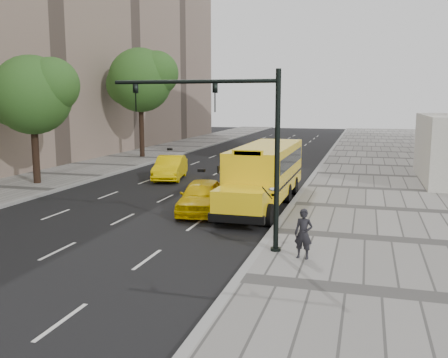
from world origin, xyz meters
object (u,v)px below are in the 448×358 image
(tree_c, at_px, (141,80))
(taxi_near, at_px, (202,196))
(school_bus, at_px, (266,170))
(taxi_far, at_px, (170,168))
(traffic_signal, at_px, (237,137))
(tree_b, at_px, (33,94))
(pedestrian, at_px, (303,234))

(tree_c, height_order, taxi_near, tree_c)
(school_bus, relative_size, taxi_far, 2.39)
(school_bus, xyz_separation_m, taxi_far, (-7.76, 5.88, -0.97))
(taxi_near, relative_size, traffic_signal, 0.73)
(tree_b, distance_m, taxi_near, 14.07)
(tree_b, relative_size, taxi_near, 1.74)
(school_bus, xyz_separation_m, taxi_near, (-2.50, -3.09, -0.97))
(tree_b, height_order, taxi_near, tree_b)
(school_bus, bearing_deg, taxi_far, 142.83)
(taxi_near, distance_m, taxi_far, 10.40)
(taxi_far, relative_size, pedestrian, 2.89)
(pedestrian, relative_size, traffic_signal, 0.26)
(tree_b, xyz_separation_m, tree_c, (0.02, 15.50, 1.46))
(pedestrian, bearing_deg, taxi_near, 141.51)
(school_bus, bearing_deg, pedestrian, -71.35)
(tree_c, distance_m, pedestrian, 32.35)
(school_bus, relative_size, traffic_signal, 1.81)
(tree_b, height_order, pedestrian, tree_b)
(school_bus, height_order, taxi_near, school_bus)
(tree_b, xyz_separation_m, traffic_signal, (15.60, -10.05, -1.61))
(tree_c, relative_size, school_bus, 0.87)
(tree_c, bearing_deg, pedestrian, -55.42)
(tree_b, relative_size, tree_c, 0.81)
(tree_c, distance_m, traffic_signal, 30.08)
(taxi_far, height_order, traffic_signal, traffic_signal)
(school_bus, relative_size, pedestrian, 6.90)
(tree_b, distance_m, taxi_far, 9.77)
(taxi_far, relative_size, traffic_signal, 0.76)
(taxi_far, bearing_deg, school_bus, -48.92)
(traffic_signal, bearing_deg, tree_b, 147.22)
(tree_c, height_order, pedestrian, tree_c)
(taxi_far, bearing_deg, tree_b, -159.50)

